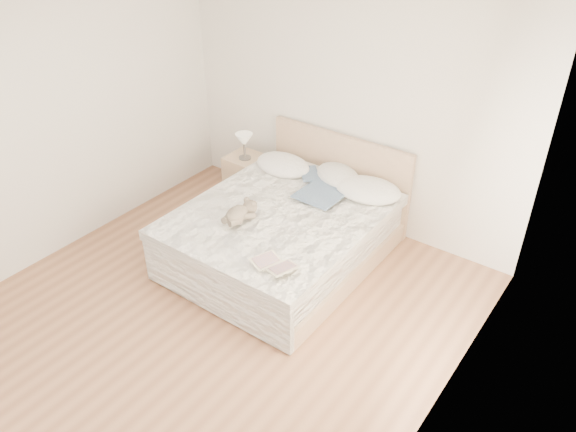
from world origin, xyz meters
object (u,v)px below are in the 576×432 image
object	(u,v)px
bed	(286,232)
photo_book	(276,167)
childrens_book	(274,265)
table_lamp	(244,141)
teddy_bear	(237,219)
nightstand	(248,179)

from	to	relation	value
bed	photo_book	distance (m)	0.84
bed	childrens_book	world-z (taller)	bed
table_lamp	photo_book	size ratio (longest dim) A/B	1.02
photo_book	childrens_book	bearing A→B (deg)	-48.76
bed	teddy_bear	distance (m)	0.64
childrens_book	nightstand	bearing A→B (deg)	154.65
table_lamp	teddy_bear	size ratio (longest dim) A/B	0.96
nightstand	table_lamp	xyz separation A→B (m)	(0.00, -0.03, 0.50)
bed	photo_book	world-z (taller)	bed
nightstand	photo_book	xyz separation A→B (m)	(0.51, -0.10, 0.35)
nightstand	photo_book	size ratio (longest dim) A/B	1.86
photo_book	childrens_book	world-z (taller)	same
table_lamp	photo_book	bearing A→B (deg)	-7.74
bed	table_lamp	world-z (taller)	bed
photo_book	teddy_bear	bearing A→B (deg)	-66.92
bed	table_lamp	xyz separation A→B (m)	(-1.05, 0.63, 0.47)
nightstand	teddy_bear	size ratio (longest dim) A/B	1.75
bed	nightstand	xyz separation A→B (m)	(-1.05, 0.66, -0.03)
table_lamp	childrens_book	xyz separation A→B (m)	(1.54, -1.46, -0.15)
teddy_bear	nightstand	bearing A→B (deg)	130.23
teddy_bear	bed	bearing A→B (deg)	73.42
nightstand	table_lamp	distance (m)	0.50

